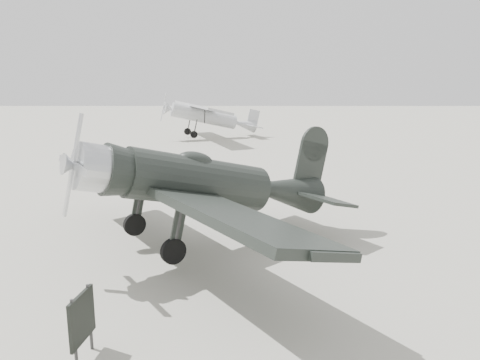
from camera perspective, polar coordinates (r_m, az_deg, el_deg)
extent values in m
plane|color=#9D9B8C|center=(16.67, 6.88, -6.51)|extent=(160.00, 160.00, 0.00)
cylinder|color=black|center=(14.26, -5.22, -0.37)|extent=(4.62, 3.76, 1.46)
cone|color=black|center=(16.13, 5.57, 1.28)|extent=(3.01, 2.63, 1.35)
cylinder|color=silver|center=(13.10, -17.54, -2.03)|extent=(1.50, 1.60, 1.29)
cone|color=silver|center=(12.95, -20.19, -2.38)|extent=(0.63, 0.69, 0.58)
cube|color=silver|center=(12.97, -19.88, -2.34)|extent=(0.16, 0.19, 2.71)
ellipsoid|color=black|center=(14.04, -6.02, 2.10)|extent=(1.35, 1.23, 0.48)
cube|color=black|center=(14.02, -7.81, -2.18)|extent=(8.75, 11.62, 0.23)
cube|color=black|center=(16.65, 7.81, 1.75)|extent=(3.38, 4.28, 0.10)
cube|color=black|center=(16.62, 8.30, 4.81)|extent=(1.10, 0.78, 1.88)
cylinder|color=black|center=(13.09, -6.56, -9.79)|extent=(0.68, 0.53, 0.71)
cylinder|color=black|center=(15.50, -11.35, -6.41)|extent=(0.68, 0.53, 0.71)
cylinder|color=#333333|center=(12.85, -6.64, -6.90)|extent=(0.16, 0.16, 1.46)
cylinder|color=#333333|center=(15.30, -11.45, -3.93)|extent=(0.16, 0.16, 1.46)
cylinder|color=black|center=(16.92, 8.42, 0.17)|extent=(0.24, 0.20, 0.23)
cylinder|color=#9EA1A3|center=(42.76, -4.39, 7.79)|extent=(6.03, 3.15, 1.26)
cone|color=#9EA1A3|center=(43.95, 0.71, 7.94)|extent=(2.32, 1.76, 1.14)
cone|color=#9EA1A3|center=(42.03, -8.80, 7.60)|extent=(1.04, 1.35, 1.19)
cube|color=#9EA1A3|center=(41.95, -9.42, 7.57)|extent=(0.11, 0.17, 2.52)
cube|color=#9EA1A3|center=(42.59, -5.01, 8.71)|extent=(6.21, 12.60, 0.21)
cube|color=#9EA1A3|center=(44.14, 1.41, 8.03)|extent=(2.26, 4.01, 0.09)
cube|color=#9EA1A3|center=(44.14, 1.56, 9.00)|extent=(1.00, 0.43, 1.49)
cylinder|color=black|center=(41.49, -5.13, 5.22)|extent=(0.66, 0.36, 0.64)
cylinder|color=black|center=(43.92, -5.94, 5.59)|extent=(0.66, 0.36, 0.64)
cylinder|color=#333333|center=(41.41, -5.15, 6.12)|extent=(0.13, 0.13, 1.37)
cylinder|color=#333333|center=(43.85, -5.96, 6.44)|extent=(0.13, 0.13, 1.37)
cylinder|color=black|center=(44.25, 1.69, 7.52)|extent=(0.22, 0.14, 0.21)
cylinder|color=#333333|center=(9.62, -19.54, -17.30)|extent=(0.07, 0.07, 1.39)
cylinder|color=#333333|center=(10.12, -17.84, -15.62)|extent=(0.07, 0.07, 1.39)
cube|color=black|center=(9.80, -18.73, -15.61)|extent=(0.19, 0.96, 0.96)
cube|color=beige|center=(9.79, -18.96, -15.30)|extent=(0.11, 0.74, 0.19)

